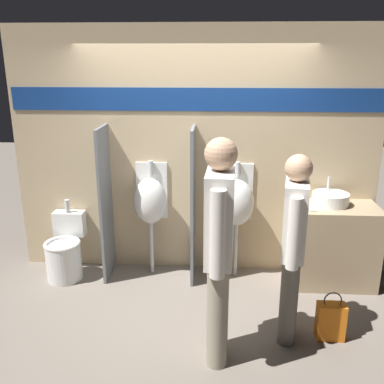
{
  "coord_description": "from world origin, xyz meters",
  "views": [
    {
      "loc": [
        0.25,
        -3.98,
        2.36
      ],
      "look_at": [
        0.0,
        0.17,
        1.05
      ],
      "focal_mm": 40.0,
      "sensor_mm": 36.0,
      "label": 1
    }
  ],
  "objects_px": {
    "urinal_far": "(237,202)",
    "sink_basin": "(330,199)",
    "person_with_lanyard": "(293,242)",
    "cell_phone": "(312,209)",
    "person_in_vest": "(219,244)",
    "urinal_near_counter": "(150,201)",
    "toilet": "(65,253)",
    "shopping_bag": "(331,321)"
  },
  "relations": [
    {
      "from": "person_in_vest",
      "to": "toilet",
      "type": "bearing_deg",
      "value": 56.32
    },
    {
      "from": "toilet",
      "to": "shopping_bag",
      "type": "relative_size",
      "value": 1.85
    },
    {
      "from": "person_in_vest",
      "to": "person_with_lanyard",
      "type": "distance_m",
      "value": 0.69
    },
    {
      "from": "cell_phone",
      "to": "person_in_vest",
      "type": "relative_size",
      "value": 0.08
    },
    {
      "from": "cell_phone",
      "to": "shopping_bag",
      "type": "bearing_deg",
      "value": -87.94
    },
    {
      "from": "urinal_near_counter",
      "to": "sink_basin",
      "type": "bearing_deg",
      "value": -2.02
    },
    {
      "from": "cell_phone",
      "to": "urinal_near_counter",
      "type": "height_order",
      "value": "urinal_near_counter"
    },
    {
      "from": "urinal_near_counter",
      "to": "urinal_far",
      "type": "bearing_deg",
      "value": 0.0
    },
    {
      "from": "person_in_vest",
      "to": "person_with_lanyard",
      "type": "bearing_deg",
      "value": -60.92
    },
    {
      "from": "cell_phone",
      "to": "urinal_far",
      "type": "distance_m",
      "value": 0.79
    },
    {
      "from": "person_with_lanyard",
      "to": "cell_phone",
      "type": "bearing_deg",
      "value": -10.65
    },
    {
      "from": "urinal_near_counter",
      "to": "shopping_bag",
      "type": "height_order",
      "value": "urinal_near_counter"
    },
    {
      "from": "toilet",
      "to": "shopping_bag",
      "type": "xyz_separation_m",
      "value": [
        2.69,
        -0.96,
        -0.12
      ]
    },
    {
      "from": "sink_basin",
      "to": "shopping_bag",
      "type": "bearing_deg",
      "value": -99.94
    },
    {
      "from": "urinal_near_counter",
      "to": "person_in_vest",
      "type": "bearing_deg",
      "value": -62.39
    },
    {
      "from": "toilet",
      "to": "person_with_lanyard",
      "type": "xyz_separation_m",
      "value": [
        2.31,
        -0.96,
        0.62
      ]
    },
    {
      "from": "toilet",
      "to": "urinal_far",
      "type": "bearing_deg",
      "value": 5.22
    },
    {
      "from": "sink_basin",
      "to": "person_in_vest",
      "type": "xyz_separation_m",
      "value": [
        -1.17,
        -1.37,
        0.07
      ]
    },
    {
      "from": "person_with_lanyard",
      "to": "urinal_far",
      "type": "bearing_deg",
      "value": 29.9
    },
    {
      "from": "sink_basin",
      "to": "person_in_vest",
      "type": "distance_m",
      "value": 1.8
    },
    {
      "from": "sink_basin",
      "to": "toilet",
      "type": "relative_size",
      "value": 0.45
    },
    {
      "from": "urinal_far",
      "to": "person_with_lanyard",
      "type": "distance_m",
      "value": 1.21
    },
    {
      "from": "toilet",
      "to": "person_in_vest",
      "type": "relative_size",
      "value": 0.46
    },
    {
      "from": "urinal_far",
      "to": "sink_basin",
      "type": "bearing_deg",
      "value": -3.99
    },
    {
      "from": "sink_basin",
      "to": "cell_phone",
      "type": "relative_size",
      "value": 2.71
    },
    {
      "from": "person_with_lanyard",
      "to": "shopping_bag",
      "type": "distance_m",
      "value": 0.83
    },
    {
      "from": "urinal_near_counter",
      "to": "toilet",
      "type": "relative_size",
      "value": 1.53
    },
    {
      "from": "urinal_near_counter",
      "to": "cell_phone",
      "type": "bearing_deg",
      "value": -7.63
    },
    {
      "from": "urinal_far",
      "to": "person_in_vest",
      "type": "height_order",
      "value": "person_in_vest"
    },
    {
      "from": "shopping_bag",
      "to": "urinal_near_counter",
      "type": "bearing_deg",
      "value": 146.85
    },
    {
      "from": "urinal_far",
      "to": "person_in_vest",
      "type": "relative_size",
      "value": 0.71
    },
    {
      "from": "sink_basin",
      "to": "person_with_lanyard",
      "type": "distance_m",
      "value": 1.21
    },
    {
      "from": "cell_phone",
      "to": "toilet",
      "type": "height_order",
      "value": "cell_phone"
    },
    {
      "from": "person_in_vest",
      "to": "shopping_bag",
      "type": "height_order",
      "value": "person_in_vest"
    },
    {
      "from": "toilet",
      "to": "person_with_lanyard",
      "type": "distance_m",
      "value": 2.58
    },
    {
      "from": "cell_phone",
      "to": "urinal_far",
      "type": "relative_size",
      "value": 0.11
    },
    {
      "from": "cell_phone",
      "to": "urinal_far",
      "type": "height_order",
      "value": "urinal_far"
    },
    {
      "from": "person_in_vest",
      "to": "person_with_lanyard",
      "type": "xyz_separation_m",
      "value": [
        0.61,
        0.3,
        -0.1
      ]
    },
    {
      "from": "shopping_bag",
      "to": "toilet",
      "type": "bearing_deg",
      "value": 160.32
    },
    {
      "from": "cell_phone",
      "to": "shopping_bag",
      "type": "distance_m",
      "value": 1.15
    },
    {
      "from": "cell_phone",
      "to": "person_in_vest",
      "type": "bearing_deg",
      "value": -128.24
    },
    {
      "from": "urinal_near_counter",
      "to": "toilet",
      "type": "height_order",
      "value": "urinal_near_counter"
    }
  ]
}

